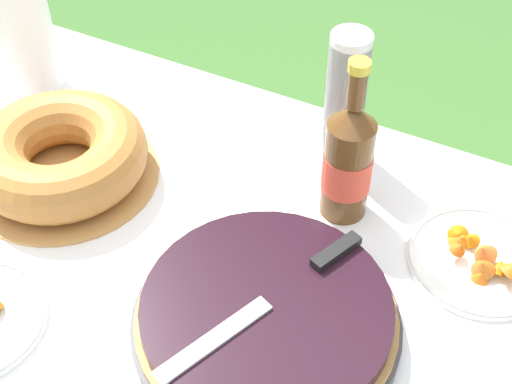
{
  "coord_description": "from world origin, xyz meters",
  "views": [
    {
      "loc": [
        0.38,
        -0.61,
        1.63
      ],
      "look_at": [
        0.0,
        0.13,
        0.8
      ],
      "focal_mm": 50.0,
      "sensor_mm": 36.0,
      "label": 1
    }
  ],
  "objects_px": {
    "berry_tart": "(266,316)",
    "serving_knife": "(282,290)",
    "cider_bottle_amber": "(348,161)",
    "bundt_cake": "(60,155)",
    "paper_towel_roll": "(24,30)",
    "cup_stack": "(345,97)",
    "snack_plate_near": "(480,258)"
  },
  "relations": [
    {
      "from": "cup_stack",
      "to": "berry_tart",
      "type": "bearing_deg",
      "value": -82.54
    },
    {
      "from": "serving_knife",
      "to": "cup_stack",
      "type": "bearing_deg",
      "value": -148.49
    },
    {
      "from": "serving_knife",
      "to": "bundt_cake",
      "type": "distance_m",
      "value": 0.49
    },
    {
      "from": "berry_tart",
      "to": "cider_bottle_amber",
      "type": "relative_size",
      "value": 1.31
    },
    {
      "from": "serving_knife",
      "to": "cider_bottle_amber",
      "type": "bearing_deg",
      "value": -157.15
    },
    {
      "from": "berry_tart",
      "to": "cup_stack",
      "type": "distance_m",
      "value": 0.43
    },
    {
      "from": "bundt_cake",
      "to": "snack_plate_near",
      "type": "bearing_deg",
      "value": 11.25
    },
    {
      "from": "paper_towel_roll",
      "to": "snack_plate_near",
      "type": "bearing_deg",
      "value": -3.47
    },
    {
      "from": "berry_tart",
      "to": "serving_knife",
      "type": "bearing_deg",
      "value": 68.05
    },
    {
      "from": "bundt_cake",
      "to": "cup_stack",
      "type": "relative_size",
      "value": 1.33
    },
    {
      "from": "serving_knife",
      "to": "bundt_cake",
      "type": "xyz_separation_m",
      "value": [
        -0.48,
        0.1,
        -0.01
      ]
    },
    {
      "from": "berry_tart",
      "to": "snack_plate_near",
      "type": "bearing_deg",
      "value": 46.9
    },
    {
      "from": "bundt_cake",
      "to": "paper_towel_roll",
      "type": "relative_size",
      "value": 1.29
    },
    {
      "from": "serving_knife",
      "to": "snack_plate_near",
      "type": "relative_size",
      "value": 1.53
    },
    {
      "from": "berry_tart",
      "to": "bundt_cake",
      "type": "bearing_deg",
      "value": 165.28
    },
    {
      "from": "berry_tart",
      "to": "cup_stack",
      "type": "bearing_deg",
      "value": 97.46
    },
    {
      "from": "snack_plate_near",
      "to": "paper_towel_roll",
      "type": "xyz_separation_m",
      "value": [
        -0.94,
        0.06,
        0.12
      ]
    },
    {
      "from": "cider_bottle_amber",
      "to": "serving_knife",
      "type": "bearing_deg",
      "value": -89.1
    },
    {
      "from": "berry_tart",
      "to": "paper_towel_roll",
      "type": "xyz_separation_m",
      "value": [
        -0.69,
        0.32,
        0.1
      ]
    },
    {
      "from": "serving_knife",
      "to": "cider_bottle_amber",
      "type": "height_order",
      "value": "cider_bottle_amber"
    },
    {
      "from": "berry_tart",
      "to": "snack_plate_near",
      "type": "xyz_separation_m",
      "value": [
        0.25,
        0.27,
        -0.02
      ]
    },
    {
      "from": "berry_tart",
      "to": "cup_stack",
      "type": "relative_size",
      "value": 1.56
    },
    {
      "from": "berry_tart",
      "to": "serving_knife",
      "type": "xyz_separation_m",
      "value": [
        0.01,
        0.03,
        0.04
      ]
    },
    {
      "from": "berry_tart",
      "to": "cider_bottle_amber",
      "type": "bearing_deg",
      "value": 88.56
    },
    {
      "from": "serving_knife",
      "to": "bundt_cake",
      "type": "height_order",
      "value": "bundt_cake"
    },
    {
      "from": "cup_stack",
      "to": "snack_plate_near",
      "type": "distance_m",
      "value": 0.36
    },
    {
      "from": "bundt_cake",
      "to": "snack_plate_near",
      "type": "height_order",
      "value": "bundt_cake"
    },
    {
      "from": "serving_knife",
      "to": "cider_bottle_amber",
      "type": "relative_size",
      "value": 1.18
    },
    {
      "from": "serving_knife",
      "to": "paper_towel_roll",
      "type": "bearing_deg",
      "value": -90.76
    },
    {
      "from": "cup_stack",
      "to": "snack_plate_near",
      "type": "relative_size",
      "value": 1.09
    },
    {
      "from": "snack_plate_near",
      "to": "paper_towel_roll",
      "type": "relative_size",
      "value": 0.88
    },
    {
      "from": "bundt_cake",
      "to": "snack_plate_near",
      "type": "distance_m",
      "value": 0.73
    }
  ]
}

